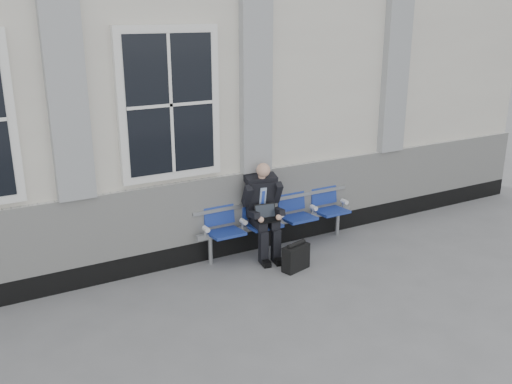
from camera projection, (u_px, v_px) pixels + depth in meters
ground at (196, 320)px, 6.55m from camera, size 70.00×70.00×0.00m
station_building at (99, 90)px, 8.73m from camera, size 14.40×4.40×4.49m
bench at (277, 213)px, 8.36m from camera, size 2.60×0.47×0.91m
businessman at (263, 206)px, 8.04m from camera, size 0.58×0.77×1.38m
briefcase at (296, 257)px, 7.75m from camera, size 0.43×0.27×0.41m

